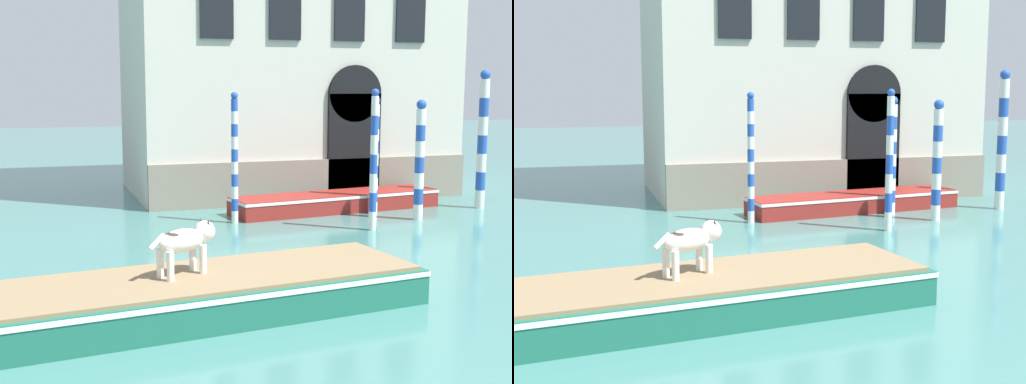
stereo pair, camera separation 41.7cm
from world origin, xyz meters
TOP-DOWN VIEW (x-y plane):
  - boat_foreground at (-3.80, 7.00)m, footprint 7.41×3.14m
  - dog_on_deck at (-4.16, 7.08)m, footprint 1.20×0.77m
  - boat_moored_near_palazzo at (2.06, 15.17)m, footprint 6.62×2.22m
  - mooring_pole_0 at (-1.33, 14.23)m, footprint 0.19×0.19m
  - mooring_pole_1 at (6.39, 14.27)m, footprint 0.29×0.29m
  - mooring_pole_2 at (1.78, 12.25)m, footprint 0.19×0.19m
  - mooring_pole_3 at (2.88, 14.38)m, footprint 0.24×0.24m
  - mooring_pole_4 at (3.64, 13.16)m, footprint 0.27×0.27m

SIDE VIEW (x-z plane):
  - boat_moored_near_palazzo at x=2.06m, z-range 0.01..0.54m
  - boat_foreground at x=-3.80m, z-range 0.02..0.67m
  - dog_on_deck at x=-4.16m, z-range 0.78..1.65m
  - mooring_pole_4 at x=3.64m, z-range 0.02..3.33m
  - mooring_pole_3 at x=2.88m, z-range 0.02..3.40m
  - mooring_pole_0 at x=-1.33m, z-range 0.02..3.54m
  - mooring_pole_2 at x=1.78m, z-range 0.02..3.63m
  - mooring_pole_1 at x=6.39m, z-range 0.02..4.17m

